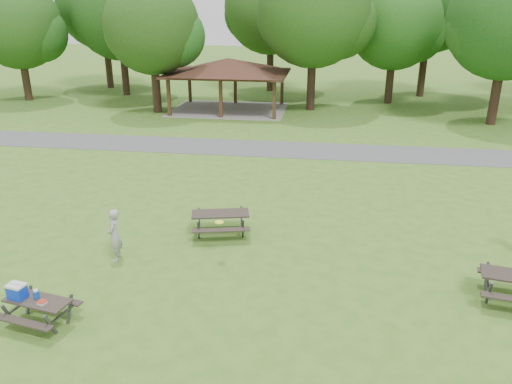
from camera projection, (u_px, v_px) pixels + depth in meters
The scene contains 16 objects.
ground at pixel (202, 281), 14.50m from camera, with size 160.00×160.00×0.00m, color #3F6B1E.
asphalt_path at pixel (265, 149), 27.43m from camera, with size 120.00×3.20×0.02m, color #4B4B4E.
pavilion at pixel (228, 68), 36.11m from camera, with size 8.60×7.01×3.76m.
tree_row_b at pixel (19, 27), 38.89m from camera, with size 7.14×6.80×9.28m.
tree_row_c at pixel (121, 15), 40.86m from camera, with size 8.19×7.80×10.67m.
tree_row_d at pixel (153, 29), 34.45m from camera, with size 6.93×6.60×9.27m.
tree_row_e at pixel (315, 13), 34.90m from camera, with size 8.40×8.00×11.02m.
tree_row_f at pixel (396, 26), 37.65m from camera, with size 7.35×7.00×9.55m.
tree_row_g at pixel (509, 23), 30.65m from camera, with size 7.77×7.40×10.25m.
tree_deep_a at pixel (104, 7), 44.29m from camera, with size 8.40×8.00×11.38m.
tree_deep_b at pixel (272, 10), 42.79m from camera, with size 8.40×8.00×11.13m.
tree_deep_c at pixel (432, 3), 39.90m from camera, with size 8.82×8.40×11.90m.
picnic_table_near at pixel (31, 300), 12.37m from camera, with size 1.88×1.62×1.15m.
picnic_table_middle at pixel (220, 218), 17.14m from camera, with size 2.25×1.97×0.85m.
frisbee_in_flight at pixel (219, 222), 15.30m from camera, with size 0.30×0.30×0.02m.
frisbee_thrower at pixel (115, 235), 15.41m from camera, with size 0.61×0.40×1.68m, color #A1A1A4.
Camera 1 is at (3.40, -12.25, 7.61)m, focal length 35.00 mm.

